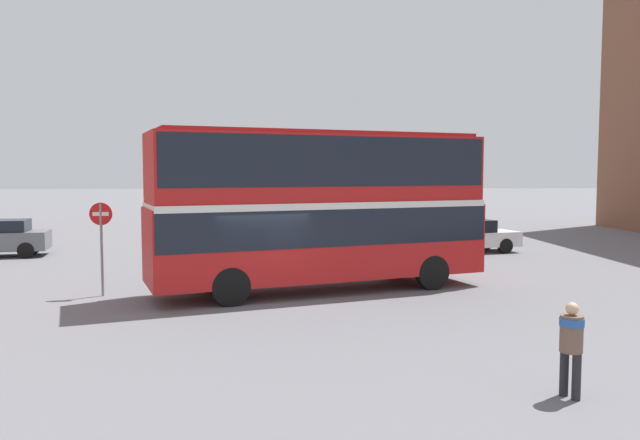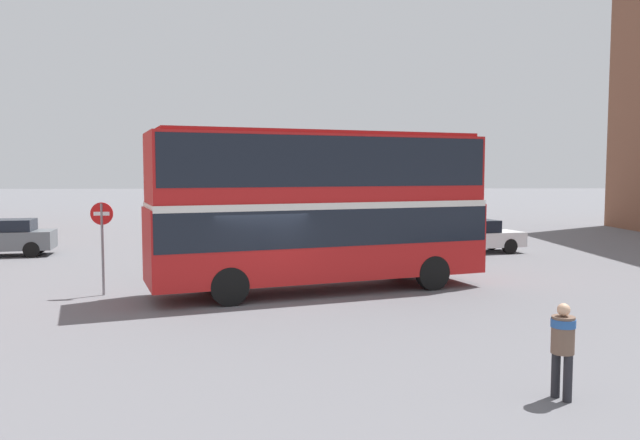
# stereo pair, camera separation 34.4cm
# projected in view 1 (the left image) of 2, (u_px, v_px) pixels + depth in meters

# --- Properties ---
(ground_plane) EXTENTS (240.00, 240.00, 0.00)m
(ground_plane) POSITION_uv_depth(u_px,v_px,m) (266.00, 300.00, 17.92)
(ground_plane) COLOR slate
(double_decker_bus) EXTENTS (10.61, 5.80, 4.87)m
(double_decker_bus) POSITION_uv_depth(u_px,v_px,m) (320.00, 201.00, 19.06)
(double_decker_bus) COLOR red
(double_decker_bus) RESTS_ON ground_plane
(pedestrian_foreground) EXTENTS (0.52, 0.52, 1.57)m
(pedestrian_foreground) POSITION_uv_depth(u_px,v_px,m) (571.00, 340.00, 10.05)
(pedestrian_foreground) COLOR #232328
(pedestrian_foreground) RESTS_ON ground_plane
(parked_car_kerb_far) EXTENTS (4.80, 2.79, 1.50)m
(parked_car_kerb_far) POSITION_uv_depth(u_px,v_px,m) (468.00, 236.00, 28.32)
(parked_car_kerb_far) COLOR silver
(parked_car_kerb_far) RESTS_ON ground_plane
(no_entry_sign) EXTENTS (0.67, 0.08, 2.77)m
(no_entry_sign) POSITION_uv_depth(u_px,v_px,m) (101.00, 233.00, 18.31)
(no_entry_sign) COLOR gray
(no_entry_sign) RESTS_ON ground_plane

